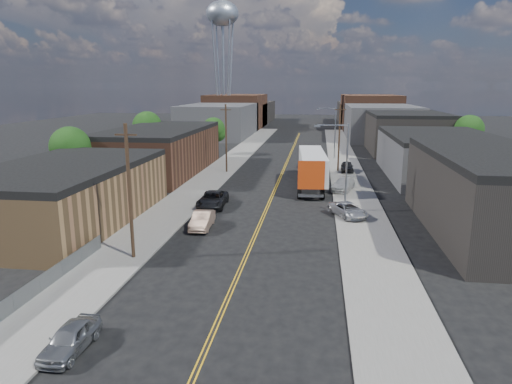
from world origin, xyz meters
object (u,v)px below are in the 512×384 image
(car_right_lot_a, at_px, (348,210))
(car_ahead_truck, at_px, (311,165))
(car_left_c, at_px, (213,199))
(water_tower, at_px, (222,19))
(car_right_lot_b, at_px, (343,184))
(car_right_lot_c, at_px, (347,167))
(semi_truck, at_px, (312,165))
(car_left_a, at_px, (70,338))
(car_left_b, at_px, (202,220))

(car_right_lot_a, relative_size, car_ahead_truck, 0.83)
(car_left_c, height_order, car_ahead_truck, car_ahead_truck)
(water_tower, xyz_separation_m, car_right_lot_b, (30.34, -75.27, -29.76))
(car_right_lot_a, height_order, car_right_lot_b, car_right_lot_b)
(car_right_lot_c, bearing_deg, car_right_lot_a, -92.67)
(semi_truck, height_order, car_ahead_truck, semi_truck)
(car_right_lot_c, bearing_deg, car_left_c, -124.35)
(water_tower, distance_m, car_right_lot_c, 76.14)
(car_left_a, relative_size, car_ahead_truck, 0.68)
(car_left_a, xyz_separation_m, car_right_lot_c, (15.91, 49.40, 0.22))
(car_left_c, bearing_deg, car_ahead_truck, 65.25)
(car_right_lot_a, bearing_deg, car_left_b, 174.62)
(car_left_b, bearing_deg, car_right_lot_c, 61.29)
(water_tower, height_order, car_right_lot_c, water_tower)
(semi_truck, xyz_separation_m, car_right_lot_b, (3.84, -3.18, -1.70))
(car_right_lot_c, xyz_separation_m, car_ahead_truck, (-5.42, 1.39, -0.08))
(car_left_a, xyz_separation_m, car_left_b, (1.40, 20.00, 0.08))
(semi_truck, bearing_deg, car_right_lot_a, -80.05)
(car_left_c, relative_size, car_ahead_truck, 0.99)
(water_tower, relative_size, car_ahead_truck, 6.28)
(car_left_a, bearing_deg, car_right_lot_a, 60.63)
(car_left_c, distance_m, car_right_lot_b, 16.90)
(water_tower, height_order, car_ahead_truck, water_tower)
(car_left_a, bearing_deg, car_right_lot_b, 68.91)
(semi_truck, xyz_separation_m, car_left_a, (-10.90, -39.91, -1.91))
(car_left_c, height_order, car_right_lot_a, car_left_c)
(car_right_lot_a, distance_m, car_right_lot_c, 24.29)
(car_left_c, distance_m, car_ahead_truck, 25.37)
(car_left_b, relative_size, car_right_lot_c, 1.05)
(car_left_a, height_order, car_ahead_truck, car_ahead_truck)
(car_left_c, bearing_deg, car_right_lot_b, 31.58)
(car_left_a, distance_m, car_right_lot_b, 39.58)
(car_right_lot_c, relative_size, car_ahead_truck, 0.75)
(car_right_lot_a, bearing_deg, car_right_lot_b, 62.67)
(water_tower, distance_m, car_left_b, 98.22)
(car_left_a, bearing_deg, car_left_b, 86.77)
(semi_truck, bearing_deg, car_left_b, -119.62)
(water_tower, xyz_separation_m, car_left_b, (17.00, -92.00, -29.89))
(car_left_b, distance_m, car_left_c, 7.45)
(water_tower, height_order, car_left_c, water_tower)
(car_ahead_truck, bearing_deg, car_right_lot_c, -19.84)
(semi_truck, height_order, car_left_c, semi_truck)
(car_left_b, distance_m, car_right_lot_b, 21.40)
(water_tower, relative_size, car_right_lot_a, 7.61)
(car_right_lot_b, bearing_deg, car_left_a, -95.56)
(car_left_b, height_order, car_right_lot_a, car_left_b)
(car_left_a, height_order, car_left_b, car_left_b)
(semi_truck, bearing_deg, car_left_a, -109.39)
(car_left_a, bearing_deg, semi_truck, 75.50)
(car_right_lot_b, relative_size, car_ahead_truck, 0.86)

